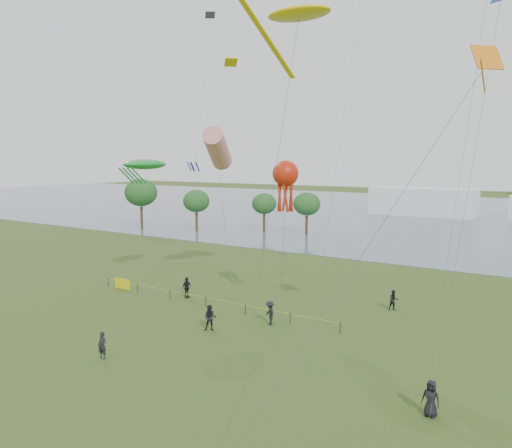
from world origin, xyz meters
The scene contains 16 objects.
ground_plane centered at (0.00, 0.00, 0.00)m, with size 400.00×400.00×0.00m, color #283D13.
lake centered at (0.00, 100.00, 0.02)m, with size 400.00×120.00×0.08m, color slate.
pavilion_left centered at (-12.00, 95.00, 3.00)m, with size 22.00×8.00×6.00m, color white.
trees centered at (-36.47, 49.73, 5.58)m, with size 32.39×14.96×8.84m.
fence centered at (-14.38, 15.00, 0.55)m, with size 24.07×0.07×1.05m.
spectator_a centered at (-4.24, 10.53, 0.93)m, with size 0.90×0.70×1.86m, color black.
spectator_b centered at (-1.36, 13.93, 0.89)m, with size 1.15×0.66×1.78m, color black.
spectator_c centered at (-11.33, 16.14, 0.92)m, with size 1.08×0.45×1.84m, color black.
spectator_d centered at (11.93, 6.84, 0.88)m, with size 0.86×0.56×1.77m, color black.
spectator_f centered at (-6.61, 2.99, 0.83)m, with size 0.61×0.40×1.66m, color black.
spectator_g centered at (5.10, 22.46, 0.83)m, with size 0.80×0.63×1.66m, color black.
kite_stingray centered at (-0.01, 15.26, 21.97)m, with size 4.73×9.95×22.43m.
kite_windsock centered at (-10.45, 19.64, 13.04)m, with size 5.65×5.15×14.98m.
kite_creature centered at (-16.63, 16.69, 11.63)m, with size 5.88×4.88×12.13m.
kite_octopus centered at (-1.57, 16.45, 10.93)m, with size 4.23×7.30×12.03m.
kite_delta centered at (12.62, 9.75, 15.97)m, with size 6.62×16.79×17.61m.
Camera 1 is at (17.24, -16.28, 12.01)m, focal length 35.00 mm.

